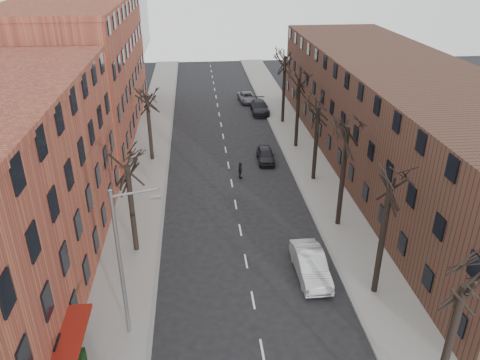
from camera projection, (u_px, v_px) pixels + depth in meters
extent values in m
cube|color=gray|center=(149.00, 156.00, 48.34)|extent=(4.00, 90.00, 0.15)
cube|color=gray|center=(301.00, 150.00, 49.73)|extent=(4.00, 90.00, 0.15)
cube|color=brown|center=(78.00, 70.00, 52.59)|extent=(12.00, 28.00, 14.00)
cube|color=#472A21|center=(400.00, 119.00, 43.79)|extent=(12.00, 50.00, 10.00)
cylinder|color=slate|center=(121.00, 267.00, 24.15)|extent=(0.20, 0.20, 9.00)
cylinder|color=slate|center=(134.00, 193.00, 22.33)|extent=(2.39, 0.12, 0.46)
cube|color=slate|center=(156.00, 197.00, 22.56)|extent=(0.50, 0.22, 0.14)
imported|color=#B2B5BA|center=(310.00, 265.00, 30.37)|extent=(1.87, 5.15, 1.69)
imported|color=black|center=(266.00, 155.00, 46.95)|extent=(1.77, 4.12, 1.38)
imported|color=black|center=(260.00, 107.00, 60.84)|extent=(2.23, 5.34, 1.54)
imported|color=slate|center=(247.00, 97.00, 65.40)|extent=(2.50, 4.75, 1.28)
imported|color=black|center=(240.00, 171.00, 43.36)|extent=(0.47, 0.98, 1.62)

